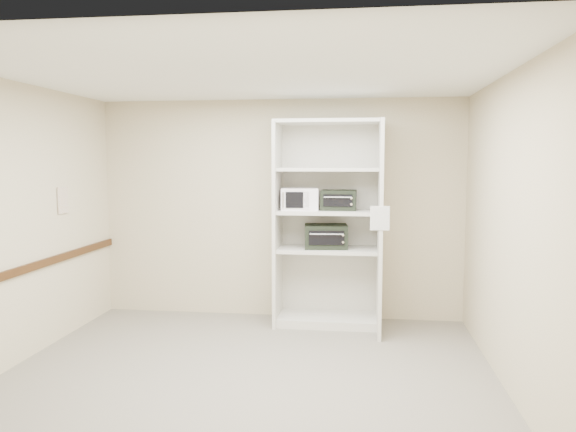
# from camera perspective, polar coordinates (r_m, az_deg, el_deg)

# --- Properties ---
(floor) EXTENTS (4.50, 4.00, 0.01)m
(floor) POSITION_cam_1_polar(r_m,az_deg,el_deg) (5.35, -4.05, -15.73)
(floor) COLOR #676458
(floor) RESTS_ON ground
(ceiling) EXTENTS (4.50, 4.00, 0.01)m
(ceiling) POSITION_cam_1_polar(r_m,az_deg,el_deg) (5.04, -4.27, 14.19)
(ceiling) COLOR white
(wall_back) EXTENTS (4.50, 0.02, 2.70)m
(wall_back) POSITION_cam_1_polar(r_m,az_deg,el_deg) (6.98, -0.86, 0.70)
(wall_back) COLOR beige
(wall_back) RESTS_ON ground
(wall_front) EXTENTS (4.50, 0.02, 2.70)m
(wall_front) POSITION_cam_1_polar(r_m,az_deg,el_deg) (3.11, -11.61, -5.54)
(wall_front) COLOR beige
(wall_front) RESTS_ON ground
(wall_left) EXTENTS (0.02, 4.00, 2.70)m
(wall_left) POSITION_cam_1_polar(r_m,az_deg,el_deg) (5.90, -26.09, -0.77)
(wall_left) COLOR beige
(wall_left) RESTS_ON ground
(wall_right) EXTENTS (0.02, 4.00, 2.70)m
(wall_right) POSITION_cam_1_polar(r_m,az_deg,el_deg) (5.08, 21.59, -1.53)
(wall_right) COLOR beige
(wall_right) RESTS_ON ground
(shelving_unit) EXTENTS (1.24, 0.92, 2.42)m
(shelving_unit) POSITION_cam_1_polar(r_m,az_deg,el_deg) (6.65, 4.46, -1.46)
(shelving_unit) COLOR silver
(shelving_unit) RESTS_ON floor
(microwave) EXTENTS (0.47, 0.37, 0.26)m
(microwave) POSITION_cam_1_polar(r_m,az_deg,el_deg) (6.64, 1.18, 1.74)
(microwave) COLOR white
(microwave) RESTS_ON shelving_unit
(toaster_oven_upper) EXTENTS (0.42, 0.32, 0.24)m
(toaster_oven_upper) POSITION_cam_1_polar(r_m,az_deg,el_deg) (6.65, 5.17, 1.62)
(toaster_oven_upper) COLOR black
(toaster_oven_upper) RESTS_ON shelving_unit
(toaster_oven_lower) EXTENTS (0.53, 0.43, 0.28)m
(toaster_oven_lower) POSITION_cam_1_polar(r_m,az_deg,el_deg) (6.66, 3.87, -2.07)
(toaster_oven_lower) COLOR black
(toaster_oven_lower) RESTS_ON shelving_unit
(paper_sign) EXTENTS (0.20, 0.01, 0.25)m
(paper_sign) POSITION_cam_1_polar(r_m,az_deg,el_deg) (5.99, 9.32, -0.22)
(paper_sign) COLOR white
(paper_sign) RESTS_ON shelving_unit
(chair_rail) EXTENTS (0.04, 3.98, 0.08)m
(chair_rail) POSITION_cam_1_polar(r_m,az_deg,el_deg) (5.95, -25.73, -5.08)
(chair_rail) COLOR #371E0C
(chair_rail) RESTS_ON wall_left
(wall_poster) EXTENTS (0.01, 0.21, 0.29)m
(wall_poster) POSITION_cam_1_polar(r_m,az_deg,el_deg) (6.62, -21.90, 1.49)
(wall_poster) COLOR silver
(wall_poster) RESTS_ON wall_left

